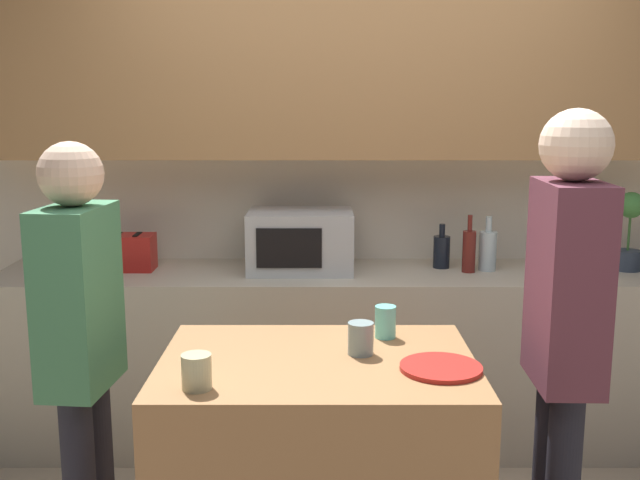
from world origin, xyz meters
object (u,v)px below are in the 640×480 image
toaster (131,252)px  person_center (83,337)px  person_left (568,325)px  bottle_2 (490,250)px  plate_on_island (443,368)px  bottle_0 (444,251)px  microwave (303,241)px  cup_2 (199,372)px  cup_0 (388,322)px  potted_plant (632,231)px  cup_1 (363,338)px  bottle_1 (472,250)px

toaster → person_center: person_center is taller
person_left → bottle_2: bearing=-0.5°
bottle_2 → plate_on_island: (-0.46, -1.44, -0.09)m
plate_on_island → person_center: person_center is taller
bottle_0 → person_center: 1.94m
microwave → cup_2: (-0.26, -1.60, -0.09)m
cup_0 → bottle_0: bearing=71.7°
bottle_0 → cup_0: size_ratio=1.96×
plate_on_island → microwave: bearing=108.3°
potted_plant → bottle_0: (-0.93, 0.05, -0.11)m
potted_plant → plate_on_island: 1.87m
cup_1 → toaster: bearing=130.4°
plate_on_island → cup_1: bearing=148.5°
potted_plant → person_left: bearing=-119.0°
person_center → bottle_1: bearing=133.6°
cup_0 → cup_2: 0.77m
potted_plant → cup_0: potted_plant is taller
toaster → cup_2: (0.60, -1.60, -0.03)m
bottle_1 → toaster: bearing=178.4°
cup_0 → plate_on_island: bearing=-65.8°
bottle_1 → cup_2: 1.90m
potted_plant → cup_0: size_ratio=3.43×
bottle_2 → microwave: bearing=179.5°
bottle_0 → plate_on_island: 1.51m
bottle_1 → cup_2: (-1.10, -1.55, -0.05)m
toaster → cup_1: 1.70m
bottle_0 → bottle_1: 0.16m
cup_1 → bottle_0: bearing=70.2°
microwave → bottle_2: size_ratio=1.90×
potted_plant → cup_0: 1.73m
microwave → plate_on_island: 1.53m
plate_on_island → person_left: size_ratio=0.15×
microwave → cup_2: bearing=-99.4°
cup_0 → toaster: bearing=137.0°
cup_0 → cup_1: 0.20m
potted_plant → plate_on_island: size_ratio=1.52×
bottle_1 → bottle_2: bottle_1 is taller
bottle_1 → plate_on_island: 1.44m
cup_2 → person_left: bearing=11.4°
bottle_2 → cup_2: bearing=-127.1°
microwave → bottle_0: microwave is taller
potted_plant → bottle_1: (-0.81, -0.05, -0.09)m
cup_0 → person_center: person_center is taller
toaster → bottle_1: bearing=-1.6°
microwave → plate_on_island: bearing=-71.7°
toaster → cup_1: size_ratio=2.39×
toaster → potted_plant: (2.51, 0.00, 0.11)m
toaster → bottle_1: 1.70m
cup_2 → cup_0: bearing=39.1°
bottle_1 → person_left: bearing=-87.9°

